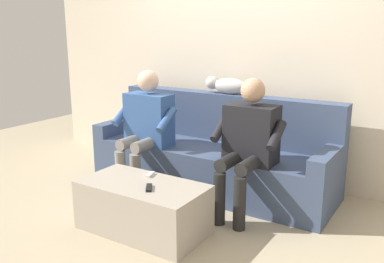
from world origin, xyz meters
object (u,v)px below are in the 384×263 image
at_px(remote_black, 149,188).
at_px(person_left_seated, 248,139).
at_px(couch, 214,156).
at_px(person_right_seated, 146,123).
at_px(remote_white, 150,175).
at_px(cat_on_backrest, 226,85).
at_px(coffee_table, 143,207).

bearing_deg(remote_black, person_left_seated, 116.96).
relative_size(couch, remote_black, 17.79).
bearing_deg(person_right_seated, remote_white, 130.64).
relative_size(person_left_seated, cat_on_backrest, 1.92).
distance_m(couch, person_right_seated, 0.75).
height_order(person_left_seated, remote_white, person_left_seated).
height_order(cat_on_backrest, remote_black, cat_on_backrest).
distance_m(person_left_seated, remote_white, 0.86).
bearing_deg(person_right_seated, cat_on_backrest, -130.50).
bearing_deg(remote_white, remote_black, -158.75).
bearing_deg(person_right_seated, remote_black, 129.41).
distance_m(couch, remote_black, 1.19).
distance_m(coffee_table, cat_on_backrest, 1.57).
relative_size(couch, remote_white, 21.56).
height_order(remote_black, remote_white, remote_white).
bearing_deg(couch, coffee_table, 90.00).
bearing_deg(coffee_table, remote_black, 151.60).
bearing_deg(couch, cat_on_backrest, -89.69).
distance_m(coffee_table, person_left_seated, 1.02).
height_order(couch, person_right_seated, person_right_seated).
distance_m(person_left_seated, cat_on_backrest, 0.89).
bearing_deg(person_left_seated, couch, -35.65).
xyz_separation_m(person_right_seated, cat_on_backrest, (-0.54, -0.63, 0.33)).
height_order(couch, person_left_seated, person_left_seated).
xyz_separation_m(couch, remote_black, (-0.11, 1.18, 0.08)).
bearing_deg(cat_on_backrest, couch, 90.31).
distance_m(person_right_seated, remote_white, 0.79).
bearing_deg(remote_white, couch, -18.04).
relative_size(coffee_table, remote_black, 7.32).
bearing_deg(person_left_seated, coffee_table, 53.90).
bearing_deg(person_right_seated, person_left_seated, -179.65).
relative_size(person_left_seated, remote_black, 8.57).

